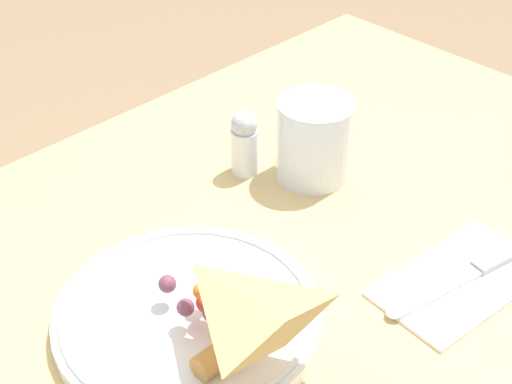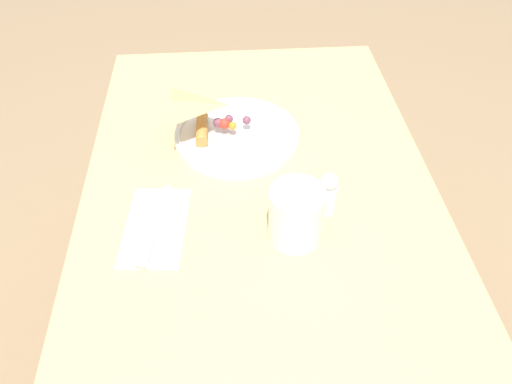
{
  "view_description": "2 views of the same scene",
  "coord_description": "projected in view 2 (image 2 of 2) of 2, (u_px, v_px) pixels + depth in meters",
  "views": [
    {
      "loc": [
        0.47,
        0.46,
        1.32
      ],
      "look_at": [
        -0.0,
        -0.02,
        0.82
      ],
      "focal_mm": 55.0,
      "sensor_mm": 36.0,
      "label": 1
    },
    {
      "loc": [
        -0.66,
        0.06,
        1.41
      ],
      "look_at": [
        -0.05,
        0.01,
        0.81
      ],
      "focal_mm": 35.0,
      "sensor_mm": 36.0,
      "label": 2
    }
  ],
  "objects": [
    {
      "name": "ground_plane",
      "position": [
        258.0,
        378.0,
        1.46
      ],
      "size": [
        6.0,
        6.0,
        0.0
      ],
      "primitive_type": "plane",
      "color": "#997A56"
    },
    {
      "name": "dining_table",
      "position": [
        260.0,
        236.0,
        1.02
      ],
      "size": [
        1.03,
        0.65,
        0.77
      ],
      "color": "#DBB770",
      "rests_on": "ground_plane"
    },
    {
      "name": "plate_pizza",
      "position": [
        235.0,
        133.0,
        1.01
      ],
      "size": [
        0.25,
        0.25,
        0.05
      ],
      "color": "white",
      "rests_on": "dining_table"
    },
    {
      "name": "milk_glass",
      "position": [
        296.0,
        217.0,
        0.8
      ],
      "size": [
        0.09,
        0.09,
        0.1
      ],
      "color": "white",
      "rests_on": "dining_table"
    },
    {
      "name": "napkin_folded",
      "position": [
        156.0,
        226.0,
        0.85
      ],
      "size": [
        0.19,
        0.12,
        0.0
      ],
      "rotation": [
        0.0,
        0.0,
        -0.09
      ],
      "color": "white",
      "rests_on": "dining_table"
    },
    {
      "name": "butter_knife",
      "position": [
        154.0,
        229.0,
        0.84
      ],
      "size": [
        0.19,
        0.05,
        0.01
      ],
      "rotation": [
        0.0,
        0.0,
        -0.19
      ],
      "color": "#B2B2B7",
      "rests_on": "napkin_folded"
    },
    {
      "name": "salt_shaker",
      "position": [
        328.0,
        193.0,
        0.85
      ],
      "size": [
        0.03,
        0.03,
        0.08
      ],
      "color": "white",
      "rests_on": "dining_table"
    }
  ]
}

